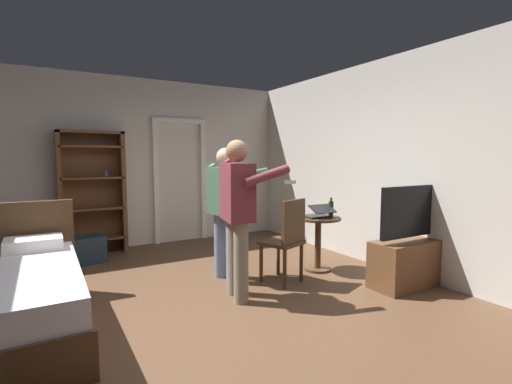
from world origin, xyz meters
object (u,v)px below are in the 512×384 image
object	(u,v)px
person_blue_shirt	(238,208)
suitcase_dark	(85,250)
side_table	(318,235)
laptop	(319,214)
person_striped_shirt	(226,204)
bookshelf	(92,188)
tv_flatscreen	(409,256)
wooden_chair	(287,237)
bottle_on_table	(331,209)

from	to	relation	value
person_blue_shirt	suitcase_dark	xyz separation A→B (m)	(-1.26, 2.20, -0.77)
suitcase_dark	side_table	bearing A→B (deg)	-48.18
person_blue_shirt	laptop	bearing A→B (deg)	12.27
laptop	person_striped_shirt	size ratio (longest dim) A/B	0.22
laptop	person_striped_shirt	bearing A→B (deg)	164.94
person_blue_shirt	bookshelf	bearing A→B (deg)	111.78
side_table	person_striped_shirt	bearing A→B (deg)	167.30
tv_flatscreen	side_table	xyz separation A→B (m)	(-0.53, 0.98, 0.12)
wooden_chair	laptop	bearing A→B (deg)	14.35
bookshelf	bottle_on_table	bearing A→B (deg)	-43.87
bottle_on_table	bookshelf	bearing A→B (deg)	136.13
bookshelf	bottle_on_table	distance (m)	3.56
bottle_on_table	wooden_chair	xyz separation A→B (m)	(-0.78, -0.12, -0.26)
side_table	bottle_on_table	world-z (taller)	bottle_on_table
bookshelf	person_striped_shirt	bearing A→B (deg)	-59.72
suitcase_dark	person_blue_shirt	bearing A→B (deg)	-72.59
bookshelf	person_blue_shirt	size ratio (longest dim) A/B	1.13
wooden_chair	person_blue_shirt	distance (m)	0.82
wooden_chair	suitcase_dark	world-z (taller)	wooden_chair
wooden_chair	person_striped_shirt	xyz separation A→B (m)	(-0.55, 0.46, 0.37)
bottle_on_table	wooden_chair	bearing A→B (deg)	-171.39
laptop	person_blue_shirt	distance (m)	1.35
tv_flatscreen	wooden_chair	size ratio (longest dim) A/B	1.17
bookshelf	tv_flatscreen	bearing A→B (deg)	-48.79
side_table	person_striped_shirt	world-z (taller)	person_striped_shirt
wooden_chair	suitcase_dark	size ratio (longest dim) A/B	2.04
bottle_on_table	tv_flatscreen	bearing A→B (deg)	-66.85
tv_flatscreen	bottle_on_table	xyz separation A→B (m)	(-0.39, 0.90, 0.46)
laptop	side_table	bearing A→B (deg)	53.11
bookshelf	wooden_chair	xyz separation A→B (m)	(1.79, -2.58, -0.46)
person_blue_shirt	wooden_chair	bearing A→B (deg)	10.46
bottle_on_table	suitcase_dark	size ratio (longest dim) A/B	0.53
bottle_on_table	suitcase_dark	bearing A→B (deg)	144.53
bookshelf	wooden_chair	world-z (taller)	bookshelf
tv_flatscreen	person_blue_shirt	size ratio (longest dim) A/B	0.70
person_blue_shirt	person_striped_shirt	distance (m)	0.61
bottle_on_table	person_blue_shirt	distance (m)	1.51
side_table	person_striped_shirt	distance (m)	1.30
bookshelf	tv_flatscreen	world-z (taller)	bookshelf
tv_flatscreen	bottle_on_table	bearing A→B (deg)	113.15
person_striped_shirt	laptop	bearing A→B (deg)	-15.06
tv_flatscreen	side_table	distance (m)	1.12
person_striped_shirt	suitcase_dark	xyz separation A→B (m)	(-1.41, 1.60, -0.73)
tv_flatscreen	person_striped_shirt	world-z (taller)	person_striped_shirt
wooden_chair	person_striped_shirt	size ratio (longest dim) A/B	0.63
wooden_chair	tv_flatscreen	bearing A→B (deg)	-34.08
person_blue_shirt	person_striped_shirt	bearing A→B (deg)	75.64
person_striped_shirt	bookshelf	bearing A→B (deg)	120.28
side_table	bookshelf	bearing A→B (deg)	135.47
bookshelf	suitcase_dark	world-z (taller)	bookshelf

